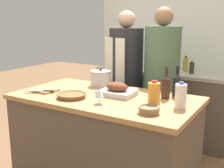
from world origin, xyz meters
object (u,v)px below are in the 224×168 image
wine_bottle_dark (166,86)px  condiment_bottle_extra (186,64)px  milk_jug (181,96)px  knife_chef (41,91)px  mixing_bowl (149,109)px  wine_glass_left (99,93)px  person_cook_guest (161,79)px  wicker_basket (71,95)px  person_cook_aproned (126,77)px  juice_jug (154,95)px  cutting_board (43,90)px  wine_bottle_green (177,84)px  condiment_bottle_tall (192,68)px  stock_pot (101,78)px  condiment_bottle_short (185,65)px  roasting_pan (117,90)px

wine_bottle_dark → condiment_bottle_extra: 1.29m
milk_jug → knife_chef: 1.23m
mixing_bowl → wine_bottle_dark: wine_bottle_dark is taller
milk_jug → mixing_bowl: bearing=-122.0°
wine_glass_left → person_cook_guest: person_cook_guest is taller
knife_chef → person_cook_guest: person_cook_guest is taller
wicker_basket → person_cook_aproned: person_cook_aproned is taller
wicker_basket → mixing_bowl: mixing_bowl is taller
mixing_bowl → person_cook_aproned: 1.27m
juice_jug → person_cook_guest: size_ratio=0.13×
cutting_board → wine_bottle_green: size_ratio=1.03×
wine_bottle_green → condiment_bottle_tall: (-0.16, 1.03, -0.02)m
wine_bottle_dark → person_cook_aproned: person_cook_aproned is taller
cutting_board → person_cook_aproned: 1.00m
wicker_basket → stock_pot: size_ratio=1.22×
cutting_board → wicker_basket: bearing=-7.9°
wicker_basket → condiment_bottle_short: 1.80m
milk_jug → condiment_bottle_tall: size_ratio=1.32×
condiment_bottle_short → person_cook_guest: person_cook_guest is taller
condiment_bottle_short → person_cook_guest: size_ratio=0.09×
wine_bottle_green → condiment_bottle_short: (-0.31, 1.24, -0.02)m
wicker_basket → cutting_board: 0.38m
roasting_pan → knife_chef: roasting_pan is taller
roasting_pan → wine_bottle_green: 0.52m
roasting_pan → condiment_bottle_extra: 1.42m
roasting_pan → person_cook_guest: bearing=80.0°
roasting_pan → knife_chef: size_ratio=1.29×
mixing_bowl → wine_glass_left: (-0.43, 0.01, 0.06)m
stock_pot → person_cook_aproned: size_ratio=0.13×
wicker_basket → cutting_board: wicker_basket is taller
wine_glass_left → condiment_bottle_short: condiment_bottle_short is taller
mixing_bowl → person_cook_aproned: size_ratio=0.10×
condiment_bottle_extra → wicker_basket: bearing=-105.4°
knife_chef → mixing_bowl: bearing=-1.0°
cutting_board → condiment_bottle_short: 1.88m
stock_pot → mixing_bowl: bearing=-35.3°
person_cook_guest → condiment_bottle_extra: bearing=104.0°
juice_jug → knife_chef: size_ratio=0.87×
cutting_board → condiment_bottle_short: bearing=64.5°
wine_glass_left → person_cook_guest: bearing=83.2°
condiment_bottle_extra → knife_chef: bearing=-115.4°
wine_bottle_green → knife_chef: size_ratio=1.10×
wine_bottle_green → person_cook_guest: bearing=124.5°
mixing_bowl → condiment_bottle_tall: bearing=95.5°
mixing_bowl → condiment_bottle_short: size_ratio=1.06×
milk_jug → wine_bottle_dark: bearing=134.5°
wine_bottle_green → cutting_board: bearing=-157.7°
wine_glass_left → roasting_pan: bearing=91.4°
mixing_bowl → person_cook_aproned: bearing=126.0°
wine_bottle_dark → person_cook_guest: (-0.26, 0.58, -0.08)m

